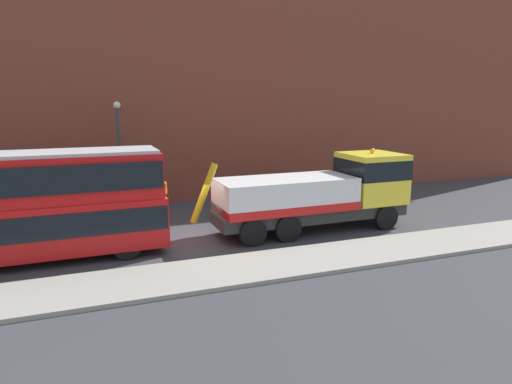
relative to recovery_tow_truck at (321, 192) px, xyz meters
The scene contains 6 objects.
ground_plane 6.33m from the recovery_tow_truck, behind, with size 120.00×120.00×0.00m, color #38383D.
near_kerb 7.28m from the recovery_tow_truck, 148.85° to the right, with size 60.00×2.80×0.15m, color gray.
building_facade 12.35m from the recovery_tow_truck, 124.82° to the left, with size 60.00×1.50×16.00m.
recovery_tow_truck is the anchor object (origin of this frame).
double_decker_bus 12.65m from the recovery_tow_truck, behind, with size 11.08×2.74×4.06m.
street_lamp 10.70m from the recovery_tow_truck, 141.87° to the left, with size 0.36×0.36×5.83m.
Camera 1 is at (-3.74, -18.26, 5.86)m, focal length 31.42 mm.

